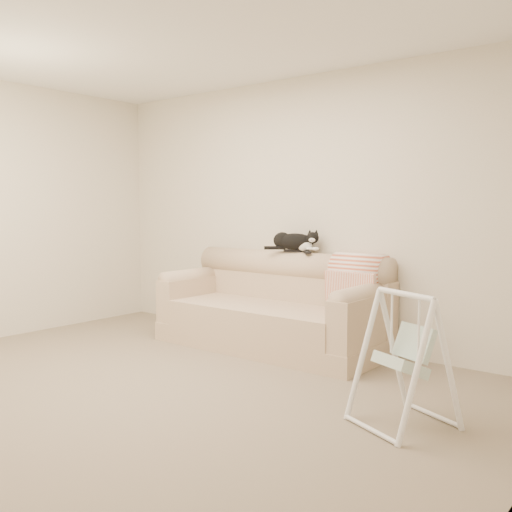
{
  "coord_description": "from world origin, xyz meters",
  "views": [
    {
      "loc": [
        3.13,
        -2.69,
        1.34
      ],
      "look_at": [
        -0.04,
        1.27,
        0.9
      ],
      "focal_mm": 40.0,
      "sensor_mm": 36.0,
      "label": 1
    }
  ],
  "objects_px": {
    "remote_a": "(293,251)",
    "baby_swing": "(405,358)",
    "tuxedo_cat": "(295,241)",
    "remote_b": "(307,252)",
    "sofa": "(274,310)"
  },
  "relations": [
    {
      "from": "remote_b",
      "to": "baby_swing",
      "type": "bearing_deg",
      "value": -39.27
    },
    {
      "from": "remote_a",
      "to": "remote_b",
      "type": "distance_m",
      "value": 0.19
    },
    {
      "from": "sofa",
      "to": "baby_swing",
      "type": "distance_m",
      "value": 2.1
    },
    {
      "from": "remote_a",
      "to": "remote_b",
      "type": "height_order",
      "value": "remote_a"
    },
    {
      "from": "remote_b",
      "to": "tuxedo_cat",
      "type": "distance_m",
      "value": 0.19
    },
    {
      "from": "sofa",
      "to": "tuxedo_cat",
      "type": "xyz_separation_m",
      "value": [
        0.07,
        0.24,
        0.65
      ]
    },
    {
      "from": "remote_a",
      "to": "baby_swing",
      "type": "bearing_deg",
      "value": -36.91
    },
    {
      "from": "sofa",
      "to": "remote_b",
      "type": "relative_size",
      "value": 14.04
    },
    {
      "from": "remote_b",
      "to": "remote_a",
      "type": "bearing_deg",
      "value": 169.6
    },
    {
      "from": "sofa",
      "to": "remote_a",
      "type": "height_order",
      "value": "remote_a"
    },
    {
      "from": "sofa",
      "to": "remote_b",
      "type": "xyz_separation_m",
      "value": [
        0.23,
        0.21,
        0.56
      ]
    },
    {
      "from": "tuxedo_cat",
      "to": "remote_a",
      "type": "bearing_deg",
      "value": 165.49
    },
    {
      "from": "remote_a",
      "to": "tuxedo_cat",
      "type": "height_order",
      "value": "tuxedo_cat"
    },
    {
      "from": "remote_b",
      "to": "baby_swing",
      "type": "distance_m",
      "value": 2.09
    },
    {
      "from": "baby_swing",
      "to": "sofa",
      "type": "bearing_deg",
      "value": 149.13
    }
  ]
}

